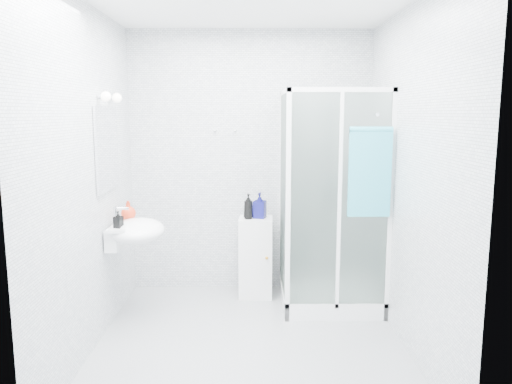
{
  "coord_description": "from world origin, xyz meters",
  "views": [
    {
      "loc": [
        0.02,
        -3.7,
        1.79
      ],
      "look_at": [
        0.05,
        0.35,
        1.15
      ],
      "focal_mm": 35.0,
      "sensor_mm": 36.0,
      "label": 1
    }
  ],
  "objects_px": {
    "wall_basin": "(134,231)",
    "hand_towel": "(370,170)",
    "shower_enclosure": "(322,260)",
    "soap_dispenser_black": "(118,219)",
    "shampoo_bottle_b": "(260,205)",
    "shampoo_bottle_a": "(248,206)",
    "soap_dispenser_orange": "(128,210)",
    "storage_cabinet": "(256,257)"
  },
  "relations": [
    {
      "from": "wall_basin",
      "to": "hand_towel",
      "type": "xyz_separation_m",
      "value": [
        1.97,
        -0.09,
        0.53
      ]
    },
    {
      "from": "shower_enclosure",
      "to": "hand_towel",
      "type": "xyz_separation_m",
      "value": [
        0.32,
        -0.4,
        0.88
      ]
    },
    {
      "from": "soap_dispenser_black",
      "to": "shampoo_bottle_b",
      "type": "bearing_deg",
      "value": 32.75
    },
    {
      "from": "shampoo_bottle_a",
      "to": "soap_dispenser_orange",
      "type": "relative_size",
      "value": 1.46
    },
    {
      "from": "shower_enclosure",
      "to": "soap_dispenser_orange",
      "type": "bearing_deg",
      "value": -175.1
    },
    {
      "from": "storage_cabinet",
      "to": "hand_towel",
      "type": "relative_size",
      "value": 1.06
    },
    {
      "from": "shampoo_bottle_a",
      "to": "shampoo_bottle_b",
      "type": "bearing_deg",
      "value": 19.04
    },
    {
      "from": "shampoo_bottle_a",
      "to": "shampoo_bottle_b",
      "type": "relative_size",
      "value": 0.98
    },
    {
      "from": "wall_basin",
      "to": "shampoo_bottle_a",
      "type": "xyz_separation_m",
      "value": [
        0.97,
        0.56,
        0.11
      ]
    },
    {
      "from": "storage_cabinet",
      "to": "shampoo_bottle_a",
      "type": "height_order",
      "value": "shampoo_bottle_a"
    },
    {
      "from": "soap_dispenser_orange",
      "to": "soap_dispenser_black",
      "type": "relative_size",
      "value": 1.21
    },
    {
      "from": "storage_cabinet",
      "to": "soap_dispenser_black",
      "type": "relative_size",
      "value": 5.69
    },
    {
      "from": "hand_towel",
      "to": "soap_dispenser_orange",
      "type": "height_order",
      "value": "hand_towel"
    },
    {
      "from": "wall_basin",
      "to": "hand_towel",
      "type": "bearing_deg",
      "value": -2.47
    },
    {
      "from": "shampoo_bottle_b",
      "to": "soap_dispenser_orange",
      "type": "relative_size",
      "value": 1.49
    },
    {
      "from": "hand_towel",
      "to": "storage_cabinet",
      "type": "bearing_deg",
      "value": 143.8
    },
    {
      "from": "storage_cabinet",
      "to": "soap_dispenser_orange",
      "type": "xyz_separation_m",
      "value": [
        -1.13,
        -0.43,
        0.55
      ]
    },
    {
      "from": "shampoo_bottle_b",
      "to": "soap_dispenser_orange",
      "type": "distance_m",
      "value": 1.24
    },
    {
      "from": "wall_basin",
      "to": "shampoo_bottle_b",
      "type": "height_order",
      "value": "shampoo_bottle_b"
    },
    {
      "from": "shampoo_bottle_a",
      "to": "soap_dispenser_black",
      "type": "xyz_separation_m",
      "value": [
        -1.06,
        -0.71,
        0.03
      ]
    },
    {
      "from": "shampoo_bottle_a",
      "to": "shampoo_bottle_b",
      "type": "distance_m",
      "value": 0.12
    },
    {
      "from": "wall_basin",
      "to": "soap_dispenser_black",
      "type": "bearing_deg",
      "value": -121.82
    },
    {
      "from": "shampoo_bottle_b",
      "to": "shampoo_bottle_a",
      "type": "bearing_deg",
      "value": -160.96
    },
    {
      "from": "wall_basin",
      "to": "shower_enclosure",
      "type": "bearing_deg",
      "value": 10.81
    },
    {
      "from": "wall_basin",
      "to": "shampoo_bottle_b",
      "type": "relative_size",
      "value": 2.26
    },
    {
      "from": "shower_enclosure",
      "to": "shampoo_bottle_b",
      "type": "distance_m",
      "value": 0.79
    },
    {
      "from": "shampoo_bottle_b",
      "to": "soap_dispenser_black",
      "type": "distance_m",
      "value": 1.39
    },
    {
      "from": "wall_basin",
      "to": "soap_dispenser_black",
      "type": "distance_m",
      "value": 0.22
    },
    {
      "from": "shampoo_bottle_a",
      "to": "soap_dispenser_black",
      "type": "distance_m",
      "value": 1.28
    },
    {
      "from": "wall_basin",
      "to": "soap_dispenser_orange",
      "type": "distance_m",
      "value": 0.24
    },
    {
      "from": "shower_enclosure",
      "to": "soap_dispenser_black",
      "type": "bearing_deg",
      "value": -165.09
    },
    {
      "from": "hand_towel",
      "to": "shampoo_bottle_b",
      "type": "height_order",
      "value": "hand_towel"
    },
    {
      "from": "shampoo_bottle_a",
      "to": "soap_dispenser_orange",
      "type": "xyz_separation_m",
      "value": [
        -1.05,
        -0.4,
        0.04
      ]
    },
    {
      "from": "soap_dispenser_black",
      "to": "storage_cabinet",
      "type": "bearing_deg",
      "value": 33.49
    },
    {
      "from": "shampoo_bottle_a",
      "to": "hand_towel",
      "type": "bearing_deg",
      "value": -32.86
    },
    {
      "from": "shower_enclosure",
      "to": "shampoo_bottle_a",
      "type": "distance_m",
      "value": 0.86
    },
    {
      "from": "wall_basin",
      "to": "shampoo_bottle_b",
      "type": "xyz_separation_m",
      "value": [
        1.08,
        0.6,
        0.11
      ]
    },
    {
      "from": "storage_cabinet",
      "to": "soap_dispenser_orange",
      "type": "height_order",
      "value": "soap_dispenser_orange"
    },
    {
      "from": "wall_basin",
      "to": "storage_cabinet",
      "type": "relative_size",
      "value": 0.71
    },
    {
      "from": "soap_dispenser_black",
      "to": "soap_dispenser_orange",
      "type": "bearing_deg",
      "value": 89.16
    },
    {
      "from": "wall_basin",
      "to": "storage_cabinet",
      "type": "distance_m",
      "value": 1.26
    },
    {
      "from": "hand_towel",
      "to": "soap_dispenser_orange",
      "type": "relative_size",
      "value": 4.45
    }
  ]
}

